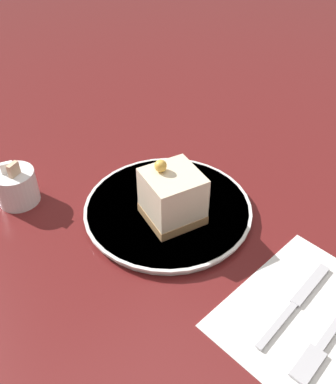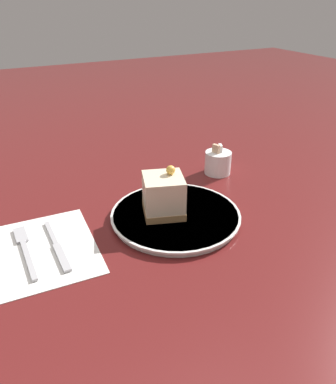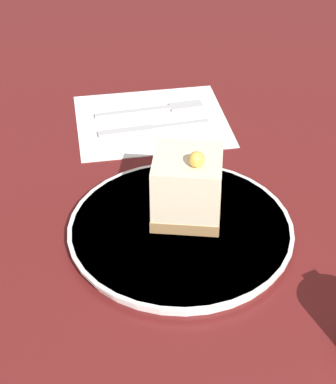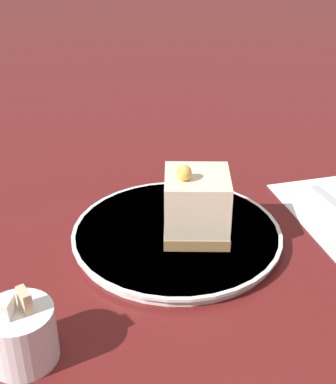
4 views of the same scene
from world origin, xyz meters
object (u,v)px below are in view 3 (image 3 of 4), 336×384
plate (181,230)px  knife (144,129)px  cake_slice (188,188)px  fork (159,109)px

plate → knife: bearing=179.8°
plate → cake_slice: (-0.02, 0.01, 0.05)m
cake_slice → fork: bearing=-166.8°
plate → fork: (-0.30, 0.04, -0.00)m
fork → cake_slice: bearing=-5.6°
plate → cake_slice: 0.05m
cake_slice → plate: bearing=-15.8°
fork → knife: (0.05, -0.03, 0.00)m
plate → fork: size_ratio=1.57×
fork → knife: size_ratio=1.01×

